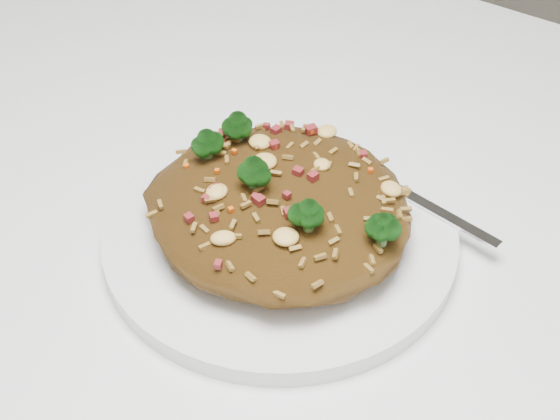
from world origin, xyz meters
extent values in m
cube|color=white|center=(0.00, 0.00, 0.73)|extent=(1.20, 0.80, 0.04)
cylinder|color=brown|center=(-0.54, 0.34, 0.35)|extent=(0.06, 0.06, 0.71)
cylinder|color=white|center=(0.06, 0.00, 0.76)|extent=(0.24, 0.24, 0.01)
ellipsoid|color=brown|center=(0.06, 0.00, 0.78)|extent=(0.18, 0.17, 0.04)
ellipsoid|color=#0A3D08|center=(0.13, 0.00, 0.80)|extent=(0.02, 0.02, 0.02)
ellipsoid|color=#0A3D08|center=(0.09, -0.02, 0.81)|extent=(0.02, 0.02, 0.02)
ellipsoid|color=#0A3D08|center=(0.04, -0.01, 0.81)|extent=(0.02, 0.02, 0.02)
ellipsoid|color=#0A3D08|center=(0.00, 0.03, 0.81)|extent=(0.02, 0.02, 0.02)
ellipsoid|color=#0A3D08|center=(-0.01, 0.00, 0.81)|extent=(0.02, 0.02, 0.02)
cube|color=silver|center=(0.15, 0.07, 0.77)|extent=(0.10, 0.02, 0.00)
cube|color=silver|center=(0.05, 0.08, 0.77)|extent=(0.03, 0.03, 0.00)
camera|label=1|loc=(0.28, -0.31, 1.13)|focal=50.00mm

